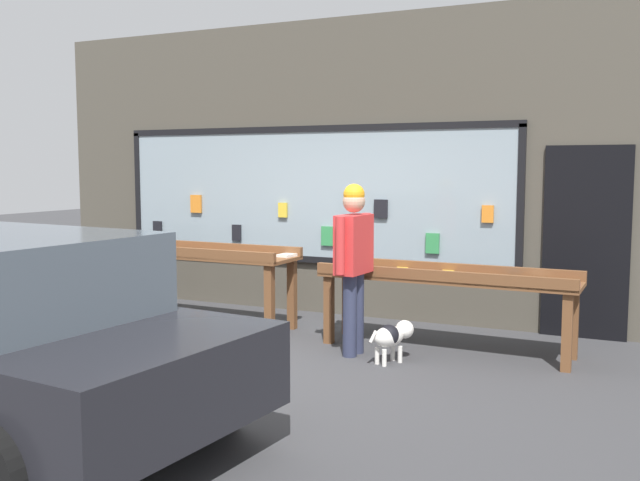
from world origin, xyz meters
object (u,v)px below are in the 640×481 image
at_px(display_table_left, 193,260).
at_px(small_dog, 392,336).
at_px(person_browsing, 354,255).
at_px(sandwich_board_sign, 64,277).
at_px(display_table_right, 446,283).

xyz_separation_m(display_table_left, small_dog, (2.73, -0.65, -0.50)).
bearing_deg(person_browsing, sandwich_board_sign, 89.73).
height_order(person_browsing, sandwich_board_sign, person_browsing).
relative_size(display_table_left, display_table_right, 1.00).
height_order(display_table_right, person_browsing, person_browsing).
relative_size(display_table_right, small_dog, 5.15).
bearing_deg(person_browsing, small_dog, -101.05).
bearing_deg(person_browsing, display_table_left, 81.04).
distance_m(display_table_left, sandwich_board_sign, 1.86).
relative_size(person_browsing, sandwich_board_sign, 1.82).
distance_m(display_table_right, sandwich_board_sign, 4.91).
height_order(display_table_right, sandwich_board_sign, sandwich_board_sign).
bearing_deg(display_table_right, person_browsing, -145.92).
distance_m(display_table_left, person_browsing, 2.35).
bearing_deg(person_browsing, display_table_right, -51.78).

